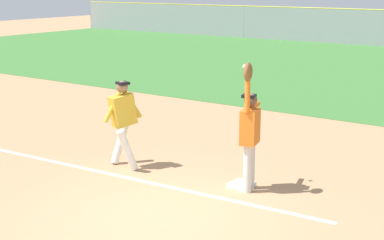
% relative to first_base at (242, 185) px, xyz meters
% --- Properties ---
extents(ground_plane, '(80.17, 80.17, 0.00)m').
position_rel_first_base_xyz_m(ground_plane, '(-0.46, -1.85, -0.04)').
color(ground_plane, tan).
extents(chalk_foul_line, '(11.99, 0.77, 0.01)m').
position_rel_first_base_xyz_m(chalk_foul_line, '(-4.00, -0.90, -0.04)').
color(chalk_foul_line, white).
rests_on(chalk_foul_line, ground_plane).
extents(first_base, '(0.40, 0.40, 0.08)m').
position_rel_first_base_xyz_m(first_base, '(0.00, 0.00, 0.00)').
color(first_base, white).
rests_on(first_base, ground_plane).
extents(fielder, '(0.36, 0.89, 2.28)m').
position_rel_first_base_xyz_m(fielder, '(0.18, -0.08, 1.08)').
color(fielder, silver).
rests_on(fielder, ground_plane).
extents(runner, '(0.76, 0.83, 1.72)m').
position_rel_first_base_xyz_m(runner, '(-2.48, -0.33, 0.96)').
color(runner, white).
rests_on(runner, ground_plane).
extents(baseball, '(0.07, 0.07, 0.07)m').
position_rel_first_base_xyz_m(baseball, '(-0.08, 0.15, 2.09)').
color(baseball, white).
extents(parked_car_red, '(4.48, 2.28, 1.25)m').
position_rel_first_base_xyz_m(parked_car_red, '(-10.47, 28.30, 0.63)').
color(parked_car_red, '#B21E1E').
rests_on(parked_car_red, ground_plane).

